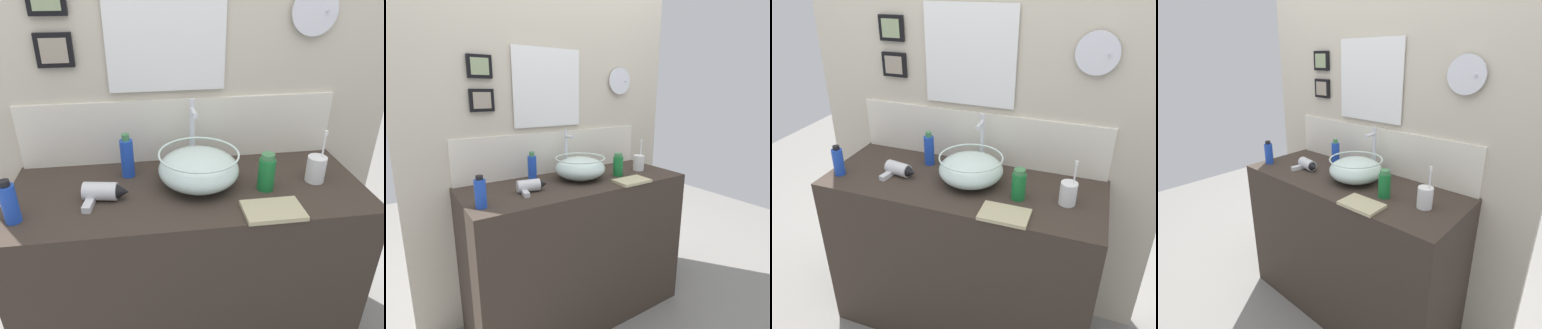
{
  "view_description": "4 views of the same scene",
  "coord_description": "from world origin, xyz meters",
  "views": [
    {
      "loc": [
        -0.16,
        -1.22,
        1.66
      ],
      "look_at": [
        0.01,
        0.0,
        1.01
      ],
      "focal_mm": 35.0,
      "sensor_mm": 36.0,
      "label": 1
    },
    {
      "loc": [
        -0.93,
        -1.47,
        1.43
      ],
      "look_at": [
        0.01,
        0.0,
        1.01
      ],
      "focal_mm": 28.0,
      "sensor_mm": 36.0,
      "label": 2
    },
    {
      "loc": [
        0.55,
        -1.47,
        1.81
      ],
      "look_at": [
        0.01,
        0.0,
        1.01
      ],
      "focal_mm": 35.0,
      "sensor_mm": 36.0,
      "label": 3
    },
    {
      "loc": [
        1.08,
        -1.21,
        1.58
      ],
      "look_at": [
        0.01,
        0.0,
        1.01
      ],
      "focal_mm": 28.0,
      "sensor_mm": 36.0,
      "label": 4
    }
  ],
  "objects": [
    {
      "name": "soap_dispenser",
      "position": [
        -0.6,
        -0.13,
        0.98
      ],
      "size": [
        0.05,
        0.05,
        0.16
      ],
      "color": "blue",
      "rests_on": "vanity_counter"
    },
    {
      "name": "back_panel",
      "position": [
        -0.0,
        0.29,
        1.28
      ],
      "size": [
        1.86,
        0.1,
        2.56
      ],
      "color": "beige",
      "rests_on": "ground"
    },
    {
      "name": "ground_plane",
      "position": [
        0.0,
        0.0,
        0.0
      ],
      "size": [
        6.0,
        6.0,
        0.0
      ],
      "primitive_type": "plane",
      "color": "gray"
    },
    {
      "name": "faucet",
      "position": [
        0.04,
        0.18,
        1.07
      ],
      "size": [
        0.02,
        0.1,
        0.29
      ],
      "color": "silver",
      "rests_on": "vanity_counter"
    },
    {
      "name": "vanity_counter",
      "position": [
        0.0,
        0.0,
        0.46
      ],
      "size": [
        1.35,
        0.53,
        0.91
      ],
      "primitive_type": "cube",
      "color": "#382D26",
      "rests_on": "ground"
    },
    {
      "name": "hair_drier",
      "position": [
        -0.31,
        -0.04,
        0.94
      ],
      "size": [
        0.17,
        0.13,
        0.07
      ],
      "color": "silver",
      "rests_on": "vanity_counter"
    },
    {
      "name": "spray_bottle",
      "position": [
        -0.23,
        0.13,
        0.99
      ],
      "size": [
        0.05,
        0.05,
        0.18
      ],
      "color": "blue",
      "rests_on": "vanity_counter"
    },
    {
      "name": "glass_bowl_sink",
      "position": [
        0.04,
        0.02,
        0.98
      ],
      "size": [
        0.31,
        0.31,
        0.14
      ],
      "color": "silver",
      "rests_on": "vanity_counter"
    },
    {
      "name": "toothbrush_cup",
      "position": [
        0.5,
        -0.01,
        0.96
      ],
      "size": [
        0.07,
        0.07,
        0.21
      ],
      "color": "white",
      "rests_on": "vanity_counter"
    },
    {
      "name": "shampoo_bottle",
      "position": [
        0.29,
        -0.05,
        0.98
      ],
      "size": [
        0.06,
        0.06,
        0.15
      ],
      "color": "#197233",
      "rests_on": "vanity_counter"
    },
    {
      "name": "hand_towel",
      "position": [
        0.26,
        -0.2,
        0.92
      ],
      "size": [
        0.21,
        0.13,
        0.02
      ],
      "primitive_type": "cube",
      "color": "tan",
      "rests_on": "vanity_counter"
    }
  ]
}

